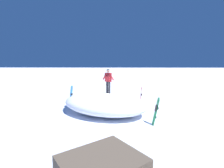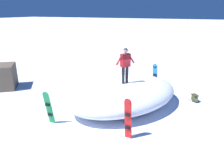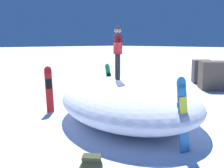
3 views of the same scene
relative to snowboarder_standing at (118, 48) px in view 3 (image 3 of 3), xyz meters
The scene contains 8 objects.
ground 2.42m from the snowboarder_standing, 63.27° to the left, with size 240.00×240.00×0.00m, color white.
snow_mound 1.69m from the snowboarder_standing, 34.84° to the left, with size 6.06×4.11×1.34m, color white.
snowboarder_standing is the anchor object (origin of this frame).
snowboard_primary_upright 3.01m from the snowboarder_standing, 156.18° to the right, with size 0.20×0.30×1.66m.
snowboard_secondary_upright 3.28m from the snowboarder_standing, 15.41° to the right, with size 0.30×0.33×1.74m.
snowboard_tertiary_upright 3.91m from the snowboarder_standing, 140.18° to the left, with size 0.35×0.32×1.55m.
backpack_near 4.39m from the snowboarder_standing, 53.28° to the right, with size 0.60×0.56×0.42m.
rock_outcrop 8.88m from the snowboarder_standing, 95.68° to the left, with size 3.46×3.48×1.49m.
Camera 3 is at (5.71, -6.76, 2.52)m, focal length 43.44 mm.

